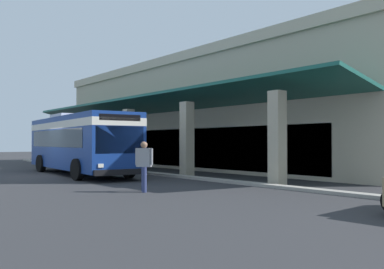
{
  "coord_description": "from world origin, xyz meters",
  "views": [
    {
      "loc": [
        21.9,
        -7.83,
        1.72
      ],
      "look_at": [
        4.0,
        6.43,
        2.17
      ],
      "focal_mm": 39.42,
      "sensor_mm": 36.0,
      "label": 1
    }
  ],
  "objects": [
    {
      "name": "plaza_building",
      "position": [
        -1.19,
        14.32,
        3.78
      ],
      "size": [
        30.11,
        15.33,
        7.56
      ],
      "color": "#B2A88E",
      "rests_on": "ground"
    },
    {
      "name": "pedestrian",
      "position": [
        9.28,
        0.07,
        1.0
      ],
      "size": [
        0.65,
        0.47,
        1.76
      ],
      "color": "navy",
      "rests_on": "ground"
    },
    {
      "name": "potted_palm",
      "position": [
        -4.6,
        5.81,
        0.66
      ],
      "size": [
        1.57,
        1.87,
        2.25
      ],
      "color": "brown",
      "rests_on": "ground"
    },
    {
      "name": "ground",
      "position": [
        0.0,
        8.0,
        0.0
      ],
      "size": [
        120.0,
        120.0,
        0.0
      ],
      "primitive_type": "plane",
      "color": "#2D2D30"
    },
    {
      "name": "transit_bus",
      "position": [
        0.09,
        1.65,
        1.85
      ],
      "size": [
        11.39,
        3.57,
        3.34
      ],
      "color": "navy",
      "rests_on": "ground"
    },
    {
      "name": "curb_strip",
      "position": [
        -1.19,
        4.69,
        0.06
      ],
      "size": [
        35.77,
        0.5,
        0.12
      ],
      "primitive_type": "cube",
      "color": "#9E998E",
      "rests_on": "ground"
    }
  ]
}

